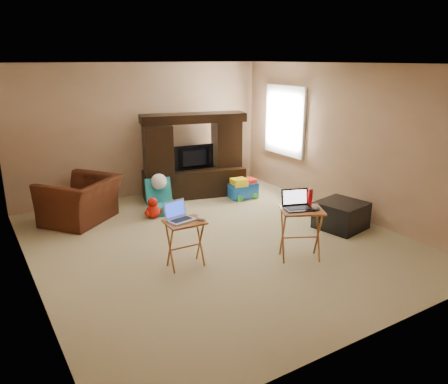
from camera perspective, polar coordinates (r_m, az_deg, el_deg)
floor at (r=6.46m, az=-0.93°, el=-6.35°), size 5.50×5.50×0.00m
ceiling at (r=5.93m, az=-1.05°, el=16.41°), size 5.50×5.50×0.00m
wall_back at (r=8.52m, az=-10.52°, el=7.90°), size 5.00×0.00×5.00m
wall_front at (r=4.04m, az=19.25°, el=-2.98°), size 5.00×0.00×5.00m
wall_left at (r=5.30m, az=-24.95°, el=1.04°), size 0.00×5.50×5.50m
wall_right at (r=7.63m, az=15.52°, el=6.51°), size 0.00×5.50×5.50m
window_pane at (r=8.71m, az=8.03°, el=9.21°), size 0.00×1.20×1.20m
window_frame at (r=8.69m, az=7.93°, el=9.21°), size 0.06×1.14×1.34m
entertainment_center at (r=8.31m, az=-3.95°, el=4.73°), size 2.01×0.95×1.59m
television at (r=8.28m, az=-3.80°, el=4.45°), size 0.81×0.18×0.47m
recliner at (r=7.46m, az=-18.23°, el=-1.03°), size 1.47×1.45×0.72m
child_rocker at (r=7.56m, az=-8.02°, el=-0.58°), size 0.53×0.58×0.59m
plush_toy at (r=7.38m, az=-9.26°, el=-2.04°), size 0.32×0.27×0.36m
push_toy at (r=8.31m, az=2.52°, el=0.54°), size 0.58×0.45×0.41m
ottoman at (r=7.09m, az=15.05°, el=-2.95°), size 0.78×0.78×0.43m
tray_table_left at (r=5.60m, az=-5.08°, el=-6.77°), size 0.49×0.40×0.62m
tray_table_right at (r=5.86m, az=9.96°, el=-5.44°), size 0.67×0.62×0.70m
laptop_left at (r=5.46m, az=-5.62°, el=-2.60°), size 0.37×0.33×0.24m
laptop_right at (r=5.69m, az=9.77°, el=-1.10°), size 0.44×0.40×0.24m
mouse_left at (r=5.50m, az=-3.07°, el=-3.43°), size 0.10×0.14×0.05m
mouse_right at (r=5.73m, az=11.92°, el=-2.06°), size 0.13×0.16×0.06m
water_bottle at (r=5.89m, az=11.14°, el=-0.68°), size 0.07×0.07×0.21m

